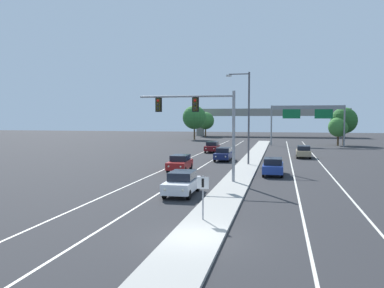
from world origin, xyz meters
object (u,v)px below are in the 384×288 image
at_px(car_oncoming_white, 182,183).
at_px(car_oncoming_navy, 223,154).
at_px(median_sign_post, 203,191).
at_px(car_oncoming_darkred, 212,147).
at_px(tree_far_left_b, 194,117).
at_px(car_oncoming_red, 180,163).
at_px(tree_far_right_a, 344,121).
at_px(tree_far_right_c, 338,127).
at_px(tree_far_left_c, 206,121).
at_px(street_lamp_median, 247,112).
at_px(overhead_signal_mast, 203,116).
at_px(highway_sign_gantry, 307,112).
at_px(car_receding_blue, 273,166).
at_px(car_receding_tan, 303,152).

bearing_deg(car_oncoming_white, car_oncoming_navy, 90.67).
relative_size(median_sign_post, car_oncoming_darkred, 0.49).
bearing_deg(tree_far_left_b, car_oncoming_white, -78.65).
height_order(car_oncoming_red, car_oncoming_darkred, same).
height_order(tree_far_right_a, tree_far_left_b, tree_far_left_b).
bearing_deg(tree_far_right_c, car_oncoming_red, -115.85).
xyz_separation_m(car_oncoming_navy, tree_far_right_c, (17.15, 30.84, 2.64)).
bearing_deg(tree_far_right_c, tree_far_left_c, 137.42).
height_order(street_lamp_median, tree_far_right_a, street_lamp_median).
xyz_separation_m(street_lamp_median, tree_far_right_a, (15.22, 36.47, -1.13)).
xyz_separation_m(car_oncoming_darkred, tree_far_left_b, (-9.84, 33.21, 4.42)).
height_order(overhead_signal_mast, tree_far_left_b, tree_far_left_b).
xyz_separation_m(median_sign_post, tree_far_left_c, (-16.08, 87.60, 2.77)).
distance_m(car_oncoming_navy, tree_far_right_c, 35.38).
relative_size(car_oncoming_red, highway_sign_gantry, 0.34).
distance_m(overhead_signal_mast, car_oncoming_white, 7.17).
bearing_deg(car_receding_blue, car_receding_tan, 78.33).
height_order(car_oncoming_navy, tree_far_right_a, tree_far_right_a).
height_order(car_oncoming_darkred, car_receding_tan, same).
bearing_deg(tree_far_left_c, tree_far_left_b, -90.56).
bearing_deg(car_oncoming_white, car_oncoming_red, 104.76).
bearing_deg(highway_sign_gantry, car_oncoming_navy, -111.51).
distance_m(car_oncoming_darkred, tree_far_left_b, 34.92).
bearing_deg(overhead_signal_mast, car_receding_blue, 43.99).
bearing_deg(car_receding_blue, median_sign_post, -99.91).
height_order(tree_far_left_c, tree_far_right_a, tree_far_right_a).
distance_m(overhead_signal_mast, car_oncoming_navy, 17.20).
relative_size(car_receding_tan, highway_sign_gantry, 0.34).
xyz_separation_m(street_lamp_median, car_oncoming_white, (-2.86, -17.90, -4.97)).
distance_m(overhead_signal_mast, car_receding_blue, 8.87).
bearing_deg(overhead_signal_mast, car_oncoming_red, 119.26).
xyz_separation_m(street_lamp_median, highway_sign_gantry, (8.35, 33.34, 0.37)).
xyz_separation_m(median_sign_post, tree_far_left_b, (-16.22, 73.89, 3.66)).
relative_size(highway_sign_gantry, tree_far_right_c, 2.50).
distance_m(car_oncoming_navy, tree_far_left_c, 60.13).
height_order(car_receding_blue, highway_sign_gantry, highway_sign_gantry).
height_order(median_sign_post, car_oncoming_navy, median_sign_post).
bearing_deg(tree_far_left_c, median_sign_post, -79.60).
xyz_separation_m(car_oncoming_red, car_receding_blue, (8.96, -0.89, 0.00)).
xyz_separation_m(highway_sign_gantry, tree_far_left_b, (-24.66, 15.77, -0.92)).
height_order(overhead_signal_mast, tree_far_right_c, overhead_signal_mast).
distance_m(car_oncoming_white, highway_sign_gantry, 52.73).
distance_m(car_receding_blue, tree_far_right_a, 45.36).
relative_size(car_receding_tan, tree_far_right_c, 0.85).
height_order(car_receding_blue, tree_far_right_c, tree_far_right_c).
relative_size(median_sign_post, tree_far_right_a, 0.31).
bearing_deg(overhead_signal_mast, car_oncoming_darkred, 98.02).
xyz_separation_m(overhead_signal_mast, median_sign_post, (2.39, -12.42, -3.75)).
bearing_deg(car_oncoming_darkred, median_sign_post, -81.09).
bearing_deg(tree_far_left_c, car_oncoming_navy, -77.44).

